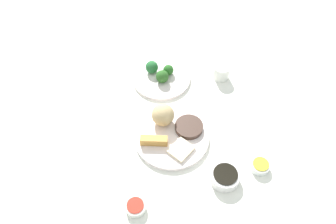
{
  "coord_description": "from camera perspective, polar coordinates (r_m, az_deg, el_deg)",
  "views": [
    {
      "loc": [
        0.18,
        -0.63,
        1.01
      ],
      "look_at": [
        -0.03,
        0.08,
        0.06
      ],
      "focal_mm": 35.95,
      "sensor_mm": 36.0,
      "label": 1
    }
  ],
  "objects": [
    {
      "name": "spring_roll",
      "position": [
        1.14,
        -2.4,
        -4.88
      ],
      "size": [
        0.1,
        0.05,
        0.03
      ],
      "primitive_type": "cube",
      "rotation": [
        0.0,
        0.0,
        0.26
      ],
      "color": "gold",
      "rests_on": "main_plate"
    },
    {
      "name": "sauce_ramekin_hot_mustard",
      "position": [
        1.15,
        15.33,
        -8.84
      ],
      "size": [
        0.06,
        0.06,
        0.02
      ],
      "primitive_type": "cylinder",
      "color": "white",
      "rests_on": "tabletop"
    },
    {
      "name": "soy_sauce_bowl_liquid",
      "position": [
        1.08,
        9.74,
        -10.31
      ],
      "size": [
        0.08,
        0.08,
        0.0
      ],
      "primitive_type": "cylinder",
      "color": "black",
      "rests_on": "soy_sauce_bowl"
    },
    {
      "name": "broccoli_floret_0",
      "position": [
        1.35,
        -2.77,
        7.62
      ],
      "size": [
        0.05,
        0.05,
        0.05
      ],
      "primitive_type": "sphere",
      "color": "#266933",
      "rests_on": "broccoli_plate"
    },
    {
      "name": "sauce_ramekin_hot_mustard_liquid",
      "position": [
        1.14,
        15.49,
        -8.49
      ],
      "size": [
        0.05,
        0.05,
        0.0
      ],
      "primitive_type": "cylinder",
      "color": "yellow",
      "rests_on": "sauce_ramekin_hot_mustard"
    },
    {
      "name": "broccoli_floret_2",
      "position": [
        1.35,
        0.06,
        7.13
      ],
      "size": [
        0.04,
        0.04,
        0.04
      ],
      "primitive_type": "sphere",
      "color": "#255F21",
      "rests_on": "broccoli_plate"
    },
    {
      "name": "rice_scoop",
      "position": [
        1.17,
        -0.87,
        -0.48
      ],
      "size": [
        0.08,
        0.08,
        0.08
      ],
      "primitive_type": "sphere",
      "color": "tan",
      "rests_on": "main_plate"
    },
    {
      "name": "broccoli_floret_1",
      "position": [
        1.32,
        -0.98,
        6.04
      ],
      "size": [
        0.05,
        0.05,
        0.05
      ],
      "primitive_type": "sphere",
      "color": "#2B5E23",
      "rests_on": "broccoli_plate"
    },
    {
      "name": "sauce_ramekin_sweet_and_sour",
      "position": [
        1.06,
        -5.53,
        -15.74
      ],
      "size": [
        0.06,
        0.06,
        0.02
      ],
      "primitive_type": "cylinder",
      "color": "white",
      "rests_on": "tabletop"
    },
    {
      "name": "tabletop",
      "position": [
        1.19,
        0.34,
        -4.67
      ],
      "size": [
        2.2,
        2.2,
        0.02
      ],
      "primitive_type": "cube",
      "color": "white",
      "rests_on": "ground"
    },
    {
      "name": "stir_fry_heap",
      "position": [
        1.18,
        3.57,
        -2.55
      ],
      "size": [
        0.1,
        0.1,
        0.02
      ],
      "primitive_type": "cylinder",
      "color": "#432F26",
      "rests_on": "main_plate"
    },
    {
      "name": "main_plate",
      "position": [
        1.18,
        0.63,
        -4.25
      ],
      "size": [
        0.26,
        0.26,
        0.02
      ],
      "primitive_type": "cylinder",
      "color": "white",
      "rests_on": "tabletop"
    },
    {
      "name": "crab_rangoon_wonton",
      "position": [
        1.13,
        2.22,
        -6.41
      ],
      "size": [
        0.09,
        0.09,
        0.01
      ],
      "primitive_type": "cube",
      "rotation": [
        0.0,
        0.0,
        -0.41
      ],
      "color": "beige",
      "rests_on": "main_plate"
    },
    {
      "name": "broccoli_plate",
      "position": [
        1.36,
        -1.11,
        5.78
      ],
      "size": [
        0.23,
        0.23,
        0.01
      ],
      "primitive_type": "cylinder",
      "color": "white",
      "rests_on": "tabletop"
    },
    {
      "name": "soy_sauce_bowl",
      "position": [
        1.1,
        9.59,
        -10.8
      ],
      "size": [
        0.09,
        0.09,
        0.04
      ],
      "primitive_type": "cylinder",
      "color": "white",
      "rests_on": "tabletop"
    },
    {
      "name": "sauce_ramekin_sweet_and_sour_liquid",
      "position": [
        1.04,
        -5.59,
        -15.44
      ],
      "size": [
        0.05,
        0.05,
        0.0
      ],
      "primitive_type": "cylinder",
      "color": "red",
      "rests_on": "sauce_ramekin_sweet_and_sour"
    },
    {
      "name": "teacup",
      "position": [
        1.36,
        9.06,
        6.67
      ],
      "size": [
        0.06,
        0.06,
        0.06
      ],
      "primitive_type": "cylinder",
      "color": "white",
      "rests_on": "tabletop"
    }
  ]
}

